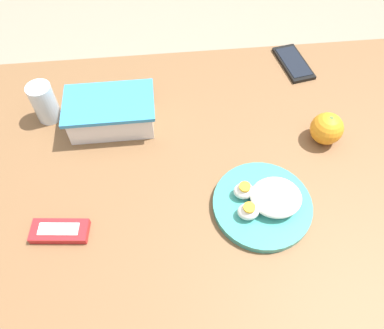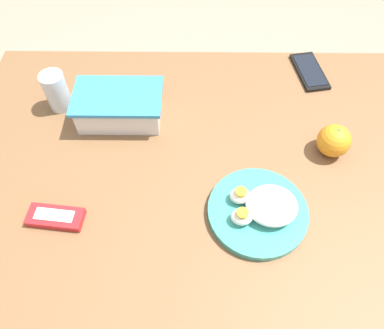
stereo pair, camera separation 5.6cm
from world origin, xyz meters
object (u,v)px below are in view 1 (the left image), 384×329
object	(u,v)px
candy_bar	(60,231)
drinking_glass	(44,103)
orange_fruit	(327,129)
rice_plate	(265,202)
food_container	(111,114)
cell_phone	(293,63)

from	to	relation	value
candy_bar	drinking_glass	world-z (taller)	drinking_glass
candy_bar	orange_fruit	bearing A→B (deg)	16.97
orange_fruit	rice_plate	xyz separation A→B (m)	(-0.19, -0.18, -0.02)
drinking_glass	rice_plate	bearing A→B (deg)	-32.66
food_container	drinking_glass	size ratio (longest dim) A/B	2.09
food_container	rice_plate	distance (m)	0.44
cell_phone	drinking_glass	bearing A→B (deg)	-168.79
food_container	orange_fruit	bearing A→B (deg)	-11.39
candy_bar	cell_phone	world-z (taller)	candy_bar
food_container	candy_bar	bearing A→B (deg)	-109.76
orange_fruit	drinking_glass	bearing A→B (deg)	168.03
orange_fruit	cell_phone	size ratio (longest dim) A/B	0.48
orange_fruit	candy_bar	bearing A→B (deg)	-163.03
food_container	drinking_glass	distance (m)	0.17
orange_fruit	cell_phone	world-z (taller)	orange_fruit
candy_bar	cell_phone	size ratio (longest dim) A/B	0.76
rice_plate	food_container	bearing A→B (deg)	140.12
food_container	drinking_glass	world-z (taller)	drinking_glass
orange_fruit	candy_bar	xyz separation A→B (m)	(-0.63, -0.19, -0.03)
orange_fruit	candy_bar	distance (m)	0.66
rice_plate	cell_phone	xyz separation A→B (m)	(0.19, 0.46, -0.01)
cell_phone	food_container	bearing A→B (deg)	-161.31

